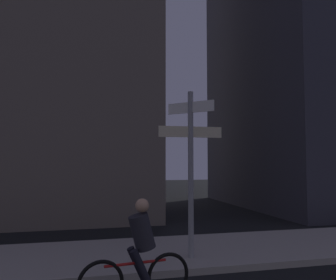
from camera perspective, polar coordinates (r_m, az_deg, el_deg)
name	(u,v)px	position (r m, az deg, el deg)	size (l,w,h in m)	color
sidewalk_kerb	(229,249)	(8.97, 9.97, -17.24)	(40.00, 2.97, 0.14)	#9E9991
signpost	(191,160)	(7.62, 3.75, -3.22)	(1.44, 0.82, 3.61)	gray
cyclist	(139,254)	(5.77, -4.80, -18.12)	(1.81, 0.38, 1.61)	black
building_left_block	(14,43)	(17.14, -24.01, 14.29)	(11.65, 8.62, 14.74)	#6B6056
building_right_block	(320,51)	(20.25, 23.65, 13.27)	(8.87, 9.77, 15.92)	#383842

